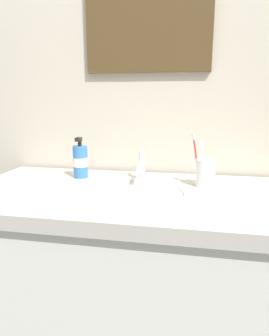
# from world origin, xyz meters

# --- Properties ---
(tiled_wall_back) EXTENTS (2.47, 0.04, 2.40)m
(tiled_wall_back) POSITION_xyz_m (0.00, 0.34, 1.20)
(tiled_wall_back) COLOR beige
(tiled_wall_back) RESTS_ON ground
(vanity_counter) EXTENTS (1.27, 0.61, 0.88)m
(vanity_counter) POSITION_xyz_m (0.00, 0.00, 0.44)
(vanity_counter) COLOR silver
(vanity_counter) RESTS_ON ground
(sink_basin) EXTENTS (0.41, 0.41, 0.13)m
(sink_basin) POSITION_xyz_m (0.00, -0.04, 0.84)
(sink_basin) COLOR white
(sink_basin) RESTS_ON vanity_counter
(faucet) EXTENTS (0.02, 0.16, 0.13)m
(faucet) POSITION_xyz_m (0.00, 0.15, 0.95)
(faucet) COLOR silver
(faucet) RESTS_ON sink_basin
(toothbrush_cup) EXTENTS (0.07, 0.07, 0.11)m
(toothbrush_cup) POSITION_xyz_m (0.26, 0.11, 0.94)
(toothbrush_cup) COLOR white
(toothbrush_cup) RESTS_ON vanity_counter
(toothbrush_white) EXTENTS (0.02, 0.01, 0.17)m
(toothbrush_white) POSITION_xyz_m (0.24, 0.11, 0.99)
(toothbrush_white) COLOR white
(toothbrush_white) RESTS_ON toothbrush_cup
(toothbrush_red) EXTENTS (0.04, 0.05, 0.19)m
(toothbrush_red) POSITION_xyz_m (0.22, 0.14, 1.00)
(toothbrush_red) COLOR red
(toothbrush_red) RESTS_ON toothbrush_cup
(soap_dispenser) EXTENTS (0.06, 0.06, 0.17)m
(soap_dispenser) POSITION_xyz_m (-0.27, 0.16, 0.95)
(soap_dispenser) COLOR #3372BF
(soap_dispenser) RESTS_ON vanity_counter
(wall_mirror) EXTENTS (0.54, 0.02, 0.44)m
(wall_mirror) POSITION_xyz_m (0.00, 0.31, 1.54)
(wall_mirror) COLOR #4C381E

